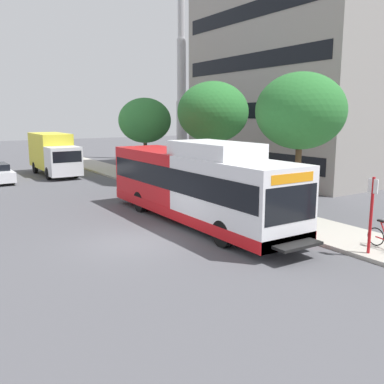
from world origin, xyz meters
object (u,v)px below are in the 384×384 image
transit_bus (196,185)px  street_tree_near_stop (300,111)px  street_tree_mid_block (213,112)px  street_tree_far_block (145,121)px  bus_stop_sign_pole (371,209)px  box_truck_background (53,153)px

transit_bus → street_tree_near_stop: street_tree_near_stop is taller
street_tree_mid_block → street_tree_far_block: street_tree_mid_block is taller
bus_stop_sign_pole → street_tree_far_block: size_ratio=0.45×
transit_bus → bus_stop_sign_pole: 7.44m
street_tree_near_stop → street_tree_far_block: size_ratio=1.11×
transit_bus → street_tree_far_block: street_tree_far_block is taller
transit_bus → bus_stop_sign_pole: bearing=-71.7°
street_tree_near_stop → box_truck_background: street_tree_near_stop is taller
street_tree_mid_block → street_tree_far_block: 8.64m
bus_stop_sign_pole → street_tree_mid_block: 12.83m
street_tree_mid_block → box_truck_background: size_ratio=0.93×
bus_stop_sign_pole → box_truck_background: size_ratio=0.37×
street_tree_near_stop → street_tree_far_block: street_tree_near_stop is taller
transit_bus → bus_stop_sign_pole: (2.33, -7.06, -0.05)m
street_tree_near_stop → street_tree_far_block: 15.70m
street_tree_near_stop → street_tree_mid_block: street_tree_mid_block is taller
street_tree_near_stop → street_tree_mid_block: bearing=87.6°
bus_stop_sign_pole → street_tree_far_block: street_tree_far_block is taller
street_tree_far_block → box_truck_background: bearing=140.1°
bus_stop_sign_pole → box_truck_background: (-3.55, 25.57, 0.09)m
street_tree_near_stop → transit_bus: bearing=155.9°
bus_stop_sign_pole → street_tree_mid_block: (2.25, 12.22, 3.21)m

